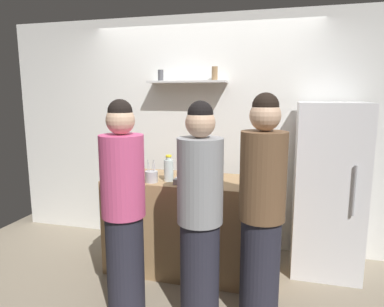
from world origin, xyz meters
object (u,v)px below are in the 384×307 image
object	(u,v)px
wine_bottle_dark_glass	(205,166)
water_bottle_plastic	(169,170)
utensil_holder	(151,177)
person_brown_jacket	(262,212)
baking_pan	(194,180)
person_pink_top	(124,210)
refrigerator	(328,189)
wine_bottle_amber_glass	(257,167)
person_grey_hoodie	(200,217)

from	to	relation	value
wine_bottle_dark_glass	water_bottle_plastic	size ratio (longest dim) A/B	1.16
utensil_holder	person_brown_jacket	size ratio (longest dim) A/B	0.12
water_bottle_plastic	baking_pan	bearing A→B (deg)	-0.40
water_bottle_plastic	person_pink_top	distance (m)	0.69
refrigerator	water_bottle_plastic	size ratio (longest dim) A/B	6.70
wine_bottle_amber_glass	wine_bottle_dark_glass	bearing A→B (deg)	-169.22
refrigerator	person_brown_jacket	bearing A→B (deg)	-121.02
wine_bottle_amber_glass	person_brown_jacket	xyz separation A→B (m)	(0.11, -0.88, -0.16)
utensil_holder	person_pink_top	xyz separation A→B (m)	(-0.01, -0.56, -0.14)
wine_bottle_amber_glass	water_bottle_plastic	distance (m)	0.88
baking_pan	utensil_holder	bearing A→B (deg)	-168.84
person_grey_hoodie	refrigerator	bearing A→B (deg)	24.42
wine_bottle_amber_glass	water_bottle_plastic	size ratio (longest dim) A/B	1.09
utensil_holder	wine_bottle_amber_glass	size ratio (longest dim) A/B	0.79
baking_pan	water_bottle_plastic	xyz separation A→B (m)	(-0.25, 0.00, 0.09)
utensil_holder	wine_bottle_dark_glass	world-z (taller)	wine_bottle_dark_glass
water_bottle_plastic	person_pink_top	xyz separation A→B (m)	(-0.16, -0.64, -0.20)
person_brown_jacket	utensil_holder	bearing A→B (deg)	137.52
person_grey_hoodie	wine_bottle_amber_glass	bearing A→B (deg)	49.42
water_bottle_plastic	wine_bottle_dark_glass	bearing A→B (deg)	46.00
baking_pan	person_brown_jacket	distance (m)	0.81
refrigerator	baking_pan	size ratio (longest dim) A/B	4.90
utensil_holder	water_bottle_plastic	world-z (taller)	water_bottle_plastic
wine_bottle_amber_glass	person_brown_jacket	world-z (taller)	person_brown_jacket
wine_bottle_dark_glass	water_bottle_plastic	bearing A→B (deg)	-134.00
wine_bottle_dark_glass	water_bottle_plastic	world-z (taller)	wine_bottle_dark_glass
utensil_holder	person_pink_top	world-z (taller)	person_pink_top
baking_pan	person_pink_top	xyz separation A→B (m)	(-0.41, -0.64, -0.11)
refrigerator	wine_bottle_amber_glass	xyz separation A→B (m)	(-0.68, -0.07, 0.20)
person_pink_top	person_brown_jacket	distance (m)	1.06
wine_bottle_dark_glass	wine_bottle_amber_glass	distance (m)	0.51
refrigerator	wine_bottle_dark_glass	bearing A→B (deg)	-172.17
utensil_holder	water_bottle_plastic	bearing A→B (deg)	28.92
person_pink_top	person_grey_hoodie	distance (m)	0.61
refrigerator	person_brown_jacket	xyz separation A→B (m)	(-0.57, -0.95, 0.04)
refrigerator	person_grey_hoodie	distance (m)	1.47
baking_pan	person_grey_hoodie	world-z (taller)	person_grey_hoodie
refrigerator	wine_bottle_dark_glass	size ratio (longest dim) A/B	5.79
wine_bottle_dark_glass	refrigerator	bearing A→B (deg)	7.83
person_grey_hoodie	wine_bottle_dark_glass	bearing A→B (deg)	78.42
water_bottle_plastic	person_pink_top	world-z (taller)	person_pink_top
person_grey_hoodie	baking_pan	bearing A→B (deg)	86.25
wine_bottle_dark_glass	wine_bottle_amber_glass	xyz separation A→B (m)	(0.50, 0.10, -0.00)
wine_bottle_amber_glass	person_grey_hoodie	xyz separation A→B (m)	(-0.34, -1.00, -0.19)
baking_pan	wine_bottle_amber_glass	world-z (taller)	wine_bottle_amber_glass
person_pink_top	person_brown_jacket	xyz separation A→B (m)	(1.05, 0.14, 0.03)
utensil_holder	person_brown_jacket	xyz separation A→B (m)	(1.04, -0.41, -0.11)
water_bottle_plastic	person_pink_top	size ratio (longest dim) A/B	0.15
wine_bottle_amber_glass	person_pink_top	xyz separation A→B (m)	(-0.94, -1.03, -0.19)
refrigerator	person_brown_jacket	world-z (taller)	person_brown_jacket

